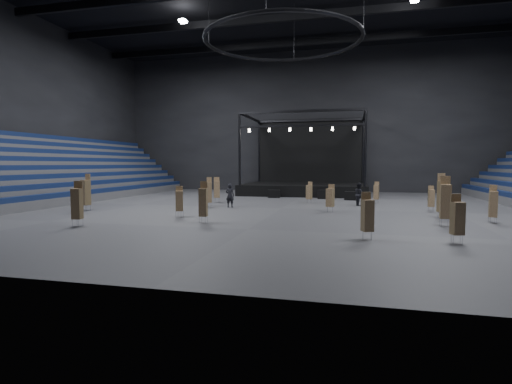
% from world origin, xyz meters
% --- Properties ---
extents(floor, '(50.00, 50.00, 0.00)m').
position_xyz_m(floor, '(0.00, 0.00, 0.00)').
color(floor, '#414143').
rests_on(floor, ground).
extents(wall_back, '(50.00, 0.20, 18.00)m').
position_xyz_m(wall_back, '(0.00, 21.00, 9.00)').
color(wall_back, black).
rests_on(wall_back, ground).
extents(wall_left, '(0.20, 42.00, 18.00)m').
position_xyz_m(wall_left, '(-25.00, 0.00, 9.00)').
color(wall_left, black).
rests_on(wall_left, ground).
extents(bleachers_left, '(7.20, 40.00, 6.40)m').
position_xyz_m(bleachers_left, '(-22.94, 0.00, 1.73)').
color(bleachers_left, '#4F4F52').
rests_on(bleachers_left, floor).
extents(stage, '(14.00, 10.00, 9.20)m').
position_xyz_m(stage, '(0.00, 16.24, 1.45)').
color(stage, black).
rests_on(stage, floor).
extents(truss_ring, '(12.30, 12.30, 5.15)m').
position_xyz_m(truss_ring, '(-0.00, 0.00, 13.00)').
color(truss_ring, black).
rests_on(truss_ring, ceiling).
extents(flight_case_left, '(1.27, 0.70, 0.82)m').
position_xyz_m(flight_case_left, '(-2.50, 9.61, 0.41)').
color(flight_case_left, black).
rests_on(flight_case_left, floor).
extents(flight_case_mid, '(1.45, 0.92, 0.90)m').
position_xyz_m(flight_case_mid, '(2.66, 9.50, 0.45)').
color(flight_case_mid, black).
rests_on(flight_case_mid, floor).
extents(flight_case_right, '(1.35, 0.84, 0.84)m').
position_xyz_m(flight_case_right, '(5.31, 8.62, 0.42)').
color(flight_case_right, black).
rests_on(flight_case_right, floor).
extents(chair_stack_0, '(0.61, 0.61, 2.20)m').
position_xyz_m(chair_stack_0, '(6.10, -11.99, 1.16)').
color(chair_stack_0, silver).
rests_on(chair_stack_0, floor).
extents(chair_stack_1, '(0.53, 0.53, 2.42)m').
position_xyz_m(chair_stack_1, '(-5.97, -0.33, 1.23)').
color(chair_stack_1, silver).
rests_on(chair_stack_1, floor).
extents(chair_stack_2, '(0.68, 0.68, 2.30)m').
position_xyz_m(chair_stack_2, '(-6.66, 3.54, 1.22)').
color(chair_stack_2, silver).
rests_on(chair_stack_2, floor).
extents(chair_stack_3, '(0.43, 0.43, 1.90)m').
position_xyz_m(chair_stack_3, '(11.06, 0.55, 1.01)').
color(chair_stack_3, silver).
rests_on(chair_stack_3, floor).
extents(chair_stack_4, '(0.52, 0.52, 2.47)m').
position_xyz_m(chair_stack_4, '(-3.20, -8.78, 1.27)').
color(chair_stack_4, silver).
rests_on(chair_stack_4, floor).
extents(chair_stack_5, '(0.67, 0.67, 2.91)m').
position_xyz_m(chair_stack_5, '(11.00, -3.52, 1.48)').
color(chair_stack_5, silver).
rests_on(chair_stack_5, floor).
extents(chair_stack_6, '(0.52, 0.52, 1.93)m').
position_xyz_m(chair_stack_6, '(7.47, 5.98, 1.02)').
color(chair_stack_6, silver).
rests_on(chair_stack_6, floor).
extents(chair_stack_7, '(0.63, 0.63, 2.03)m').
position_xyz_m(chair_stack_7, '(3.85, -1.69, 1.09)').
color(chair_stack_7, silver).
rests_on(chair_stack_7, floor).
extents(chair_stack_8, '(0.58, 0.58, 2.54)m').
position_xyz_m(chair_stack_8, '(-9.60, -11.69, 1.31)').
color(chair_stack_8, silver).
rests_on(chair_stack_8, floor).
extents(chair_stack_9, '(0.63, 0.63, 2.05)m').
position_xyz_m(chair_stack_9, '(-5.69, -6.70, 1.10)').
color(chair_stack_9, silver).
rests_on(chair_stack_9, floor).
extents(chair_stack_10, '(0.65, 0.65, 2.78)m').
position_xyz_m(chair_stack_10, '(-13.89, -5.19, 1.43)').
color(chair_stack_10, silver).
rests_on(chair_stack_10, floor).
extents(chair_stack_11, '(0.48, 0.48, 2.26)m').
position_xyz_m(chair_stack_11, '(13.49, -4.89, 1.16)').
color(chair_stack_11, silver).
rests_on(chair_stack_11, floor).
extents(chair_stack_12, '(0.57, 0.57, 1.92)m').
position_xyz_m(chair_stack_12, '(1.64, 4.72, 1.02)').
color(chair_stack_12, silver).
rests_on(chair_stack_12, floor).
extents(chair_stack_13, '(0.58, 0.58, 2.18)m').
position_xyz_m(chair_stack_13, '(9.91, -11.99, 1.15)').
color(chair_stack_13, silver).
rests_on(chair_stack_13, floor).
extents(chair_stack_14, '(0.57, 0.57, 2.83)m').
position_xyz_m(chair_stack_14, '(10.47, -6.88, 1.45)').
color(chair_stack_14, silver).
rests_on(chair_stack_14, floor).
extents(man_center, '(0.71, 0.48, 1.92)m').
position_xyz_m(man_center, '(-4.21, -0.26, 0.96)').
color(man_center, black).
rests_on(man_center, floor).
extents(crew_member, '(0.97, 1.11, 1.93)m').
position_xyz_m(crew_member, '(5.97, 3.46, 0.96)').
color(crew_member, black).
rests_on(crew_member, floor).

